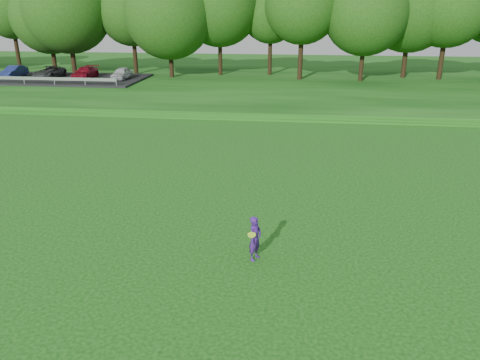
# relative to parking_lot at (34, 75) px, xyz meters

# --- Properties ---
(ground) EXTENTS (140.00, 140.00, 0.00)m
(ground) POSITION_rel_parking_lot_xyz_m (23.67, -32.82, -1.06)
(ground) COLOR #0F440D
(ground) RESTS_ON ground
(berm) EXTENTS (130.00, 30.00, 0.60)m
(berm) POSITION_rel_parking_lot_xyz_m (23.67, 1.18, -0.76)
(berm) COLOR #0F440D
(berm) RESTS_ON ground
(walking_path) EXTENTS (130.00, 1.60, 0.04)m
(walking_path) POSITION_rel_parking_lot_xyz_m (23.67, -12.82, -1.04)
(walking_path) COLOR gray
(walking_path) RESTS_ON ground
(treeline) EXTENTS (104.00, 7.00, 15.00)m
(treeline) POSITION_rel_parking_lot_xyz_m (23.67, 5.18, 7.04)
(treeline) COLOR #18430F
(treeline) RESTS_ON berm
(parking_lot) EXTENTS (24.00, 9.00, 1.38)m
(parking_lot) POSITION_rel_parking_lot_xyz_m (0.00, 0.00, 0.00)
(parking_lot) COLOR black
(parking_lot) RESTS_ON berm
(woman) EXTENTS (0.57, 0.75, 1.54)m
(woman) POSITION_rel_parking_lot_xyz_m (26.82, -33.73, -0.28)
(woman) COLOR #451C7F
(woman) RESTS_ON ground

